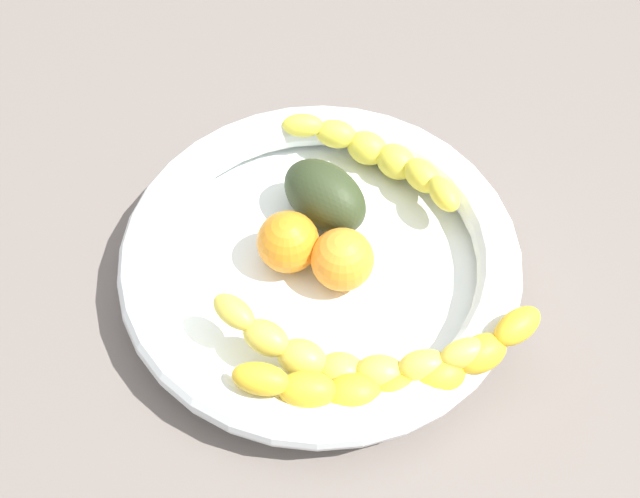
% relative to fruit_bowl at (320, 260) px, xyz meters
% --- Properties ---
extents(kitchen_counter, '(1.20, 1.20, 0.03)m').
position_rel_fruit_bowl_xyz_m(kitchen_counter, '(0.00, 0.00, -0.04)').
color(kitchen_counter, '#675E57').
rests_on(kitchen_counter, ground).
extents(fruit_bowl, '(0.36, 0.36, 0.06)m').
position_rel_fruit_bowl_xyz_m(fruit_bowl, '(0.00, 0.00, 0.00)').
color(fruit_bowl, white).
rests_on(fruit_bowl, kitchen_counter).
extents(banana_draped_left, '(0.20, 0.14, 0.06)m').
position_rel_fruit_bowl_xyz_m(banana_draped_left, '(-0.02, -0.11, 0.02)').
color(banana_draped_left, yellow).
rests_on(banana_draped_left, fruit_bowl).
extents(banana_draped_right, '(0.13, 0.17, 0.04)m').
position_rel_fruit_bowl_xyz_m(banana_draped_right, '(0.09, 0.08, 0.01)').
color(banana_draped_right, yellow).
rests_on(banana_draped_right, fruit_bowl).
extents(banana_arching_top, '(0.26, 0.08, 0.06)m').
position_rel_fruit_bowl_xyz_m(banana_arching_top, '(0.01, -0.14, 0.02)').
color(banana_arching_top, yellow).
rests_on(banana_arching_top, fruit_bowl).
extents(orange_front, '(0.06, 0.06, 0.06)m').
position_rel_fruit_bowl_xyz_m(orange_front, '(0.01, -0.02, 0.02)').
color(orange_front, orange).
rests_on(orange_front, fruit_bowl).
extents(orange_mid_left, '(0.06, 0.06, 0.06)m').
position_rel_fruit_bowl_xyz_m(orange_mid_left, '(-0.02, 0.02, 0.02)').
color(orange_mid_left, orange).
rests_on(orange_mid_left, fruit_bowl).
extents(avocado_dark, '(0.09, 0.11, 0.06)m').
position_rel_fruit_bowl_xyz_m(avocado_dark, '(0.03, 0.05, 0.02)').
color(avocado_dark, '#2F3C20').
rests_on(avocado_dark, fruit_bowl).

